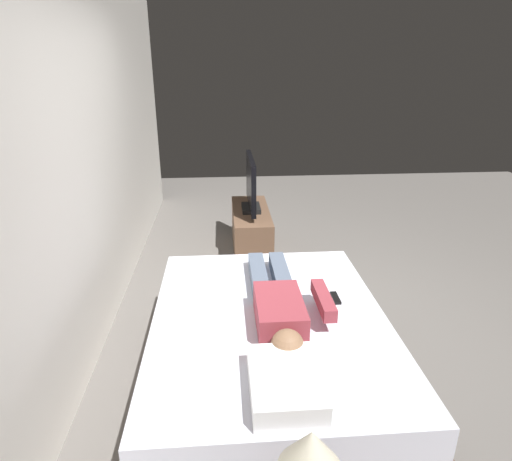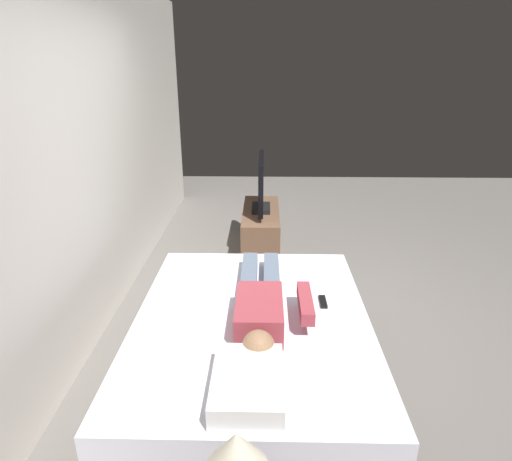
{
  "view_description": "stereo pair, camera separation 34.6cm",
  "coord_description": "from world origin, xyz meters",
  "px_view_note": "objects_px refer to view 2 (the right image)",
  "views": [
    {
      "loc": [
        -3.05,
        0.66,
        2.04
      ],
      "look_at": [
        0.41,
        0.39,
        0.69
      ],
      "focal_mm": 30.52,
      "sensor_mm": 36.0,
      "label": 1
    },
    {
      "loc": [
        -3.06,
        0.31,
        2.04
      ],
      "look_at": [
        0.41,
        0.39,
        0.69
      ],
      "focal_mm": 30.52,
      "sensor_mm": 36.0,
      "label": 2
    }
  ],
  "objects_px": {
    "pillow": "(248,384)",
    "lamp": "(237,454)",
    "person": "(262,303)",
    "remote": "(323,302)",
    "bed": "(252,353)",
    "tv": "(261,185)",
    "tv_stand": "(261,231)"
  },
  "relations": [
    {
      "from": "tv_stand",
      "to": "lamp",
      "type": "xyz_separation_m",
      "value": [
        -3.53,
        0.04,
        0.6
      ]
    },
    {
      "from": "tv_stand",
      "to": "tv",
      "type": "relative_size",
      "value": 1.25
    },
    {
      "from": "lamp",
      "to": "tv",
      "type": "bearing_deg",
      "value": -0.67
    },
    {
      "from": "tv_stand",
      "to": "tv",
      "type": "height_order",
      "value": "tv"
    },
    {
      "from": "pillow",
      "to": "lamp",
      "type": "height_order",
      "value": "lamp"
    },
    {
      "from": "pillow",
      "to": "remote",
      "type": "xyz_separation_m",
      "value": [
        0.86,
        -0.47,
        -0.05
      ]
    },
    {
      "from": "remote",
      "to": "tv",
      "type": "bearing_deg",
      "value": 11.99
    },
    {
      "from": "pillow",
      "to": "tv_stand",
      "type": "distance_m",
      "value": 2.93
    },
    {
      "from": "bed",
      "to": "person",
      "type": "height_order",
      "value": "person"
    },
    {
      "from": "person",
      "to": "tv_stand",
      "type": "relative_size",
      "value": 1.15
    },
    {
      "from": "bed",
      "to": "tv_stand",
      "type": "relative_size",
      "value": 1.82
    },
    {
      "from": "person",
      "to": "lamp",
      "type": "distance_m",
      "value": 1.35
    },
    {
      "from": "person",
      "to": "remote",
      "type": "distance_m",
      "value": 0.44
    },
    {
      "from": "remote",
      "to": "tv",
      "type": "relative_size",
      "value": 0.17
    },
    {
      "from": "remote",
      "to": "tv_stand",
      "type": "height_order",
      "value": "remote"
    },
    {
      "from": "bed",
      "to": "tv",
      "type": "height_order",
      "value": "tv"
    },
    {
      "from": "lamp",
      "to": "tv_stand",
      "type": "bearing_deg",
      "value": -0.67
    },
    {
      "from": "bed",
      "to": "tv",
      "type": "distance_m",
      "value": 2.29
    },
    {
      "from": "bed",
      "to": "person",
      "type": "relative_size",
      "value": 1.59
    },
    {
      "from": "bed",
      "to": "pillow",
      "type": "bearing_deg",
      "value": -180.0
    },
    {
      "from": "tv_stand",
      "to": "tv",
      "type": "xyz_separation_m",
      "value": [
        0.0,
        0.0,
        0.53
      ]
    },
    {
      "from": "pillow",
      "to": "lamp",
      "type": "xyz_separation_m",
      "value": [
        -0.62,
        0.01,
        0.25
      ]
    },
    {
      "from": "person",
      "to": "remote",
      "type": "height_order",
      "value": "person"
    },
    {
      "from": "bed",
      "to": "pillow",
      "type": "distance_m",
      "value": 0.76
    },
    {
      "from": "remote",
      "to": "bed",
      "type": "bearing_deg",
      "value": 111.13
    },
    {
      "from": "tv_stand",
      "to": "person",
      "type": "bearing_deg",
      "value": -179.23
    },
    {
      "from": "tv_stand",
      "to": "remote",
      "type": "bearing_deg",
      "value": -168.01
    },
    {
      "from": "bed",
      "to": "remote",
      "type": "relative_size",
      "value": 13.35
    },
    {
      "from": "bed",
      "to": "pillow",
      "type": "relative_size",
      "value": 4.17
    },
    {
      "from": "pillow",
      "to": "tv",
      "type": "distance_m",
      "value": 2.91
    },
    {
      "from": "tv",
      "to": "person",
      "type": "bearing_deg",
      "value": -179.23
    },
    {
      "from": "person",
      "to": "remote",
      "type": "bearing_deg",
      "value": -69.53
    }
  ]
}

